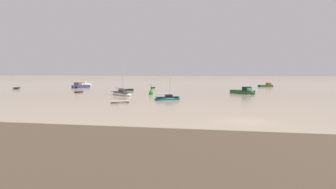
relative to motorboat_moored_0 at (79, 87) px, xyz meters
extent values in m
plane|color=tan|center=(45.90, -53.95, -0.38)|extent=(800.00, 800.00, 0.00)
cube|color=navy|center=(0.26, 1.01, -0.11)|extent=(3.69, 6.07, 1.11)
cone|color=navy|center=(-0.48, -1.85, -0.11)|extent=(2.60, 2.27, 2.23)
cube|color=brown|center=(0.24, 0.95, 0.31)|extent=(3.76, 6.20, 0.12)
cube|color=brown|center=(-0.08, -0.30, 0.88)|extent=(2.05, 1.76, 0.87)
cube|color=#384751|center=(-0.25, -0.95, 0.95)|extent=(1.71, 0.72, 0.69)
cube|color=black|center=(0.95, 3.69, 0.06)|extent=(0.52, 0.45, 0.79)
ellipsoid|color=black|center=(10.22, -19.16, -0.28)|extent=(1.55, 3.18, 0.48)
cube|color=brown|center=(10.22, -19.16, -0.07)|extent=(1.49, 2.94, 0.06)
cube|color=brown|center=(10.22, -19.16, -0.14)|extent=(0.96, 0.35, 0.05)
ellipsoid|color=white|center=(23.07, -25.43, -0.15)|extent=(6.39, 5.95, 1.15)
cube|color=#33383F|center=(23.07, -25.43, 0.31)|extent=(5.50, 5.13, 0.12)
cube|color=#33383F|center=(23.32, -25.65, 0.63)|extent=(1.96, 1.92, 0.41)
cylinder|color=#B7BABF|center=(23.53, -25.83, 3.59)|extent=(0.12, 0.12, 6.33)
cylinder|color=beige|center=(22.44, -24.88, 1.05)|extent=(2.92, 2.59, 0.23)
cube|color=white|center=(-6.72, 18.10, -0.18)|extent=(2.46, 4.42, 0.82)
cone|color=white|center=(-7.11, 15.95, -0.18)|extent=(1.85, 1.58, 1.65)
cube|color=silver|center=(-6.73, 18.05, 0.13)|extent=(2.51, 4.52, 0.09)
cube|color=silver|center=(-6.90, 17.12, 0.55)|extent=(1.46, 1.22, 0.64)
cube|color=#384751|center=(-6.99, 16.62, 0.60)|extent=(1.27, 0.45, 0.51)
cube|color=black|center=(-6.35, 20.10, -0.06)|extent=(0.37, 0.31, 0.58)
ellipsoid|color=#23602D|center=(18.78, -10.20, -0.24)|extent=(4.16, 2.95, 0.63)
cube|color=black|center=(18.78, -10.20, 0.02)|extent=(3.86, 2.79, 0.08)
cube|color=black|center=(18.78, -10.20, -0.07)|extent=(0.76, 1.21, 0.06)
ellipsoid|color=#23602D|center=(-14.05, -9.31, -0.23)|extent=(3.10, 4.51, 0.68)
cube|color=black|center=(-14.05, -9.31, 0.06)|extent=(2.93, 4.18, 0.09)
cube|color=black|center=(-14.05, -9.31, -0.05)|extent=(1.31, 0.79, 0.07)
ellipsoid|color=#197084|center=(34.24, -33.49, -0.22)|extent=(4.82, 3.72, 0.82)
cube|color=black|center=(34.24, -33.49, 0.11)|extent=(4.14, 3.23, 0.08)
cube|color=black|center=(34.45, -33.37, 0.34)|extent=(1.40, 1.29, 0.29)
cylinder|color=#B7BABF|center=(34.61, -33.27, 2.44)|extent=(0.08, 0.08, 4.50)
cylinder|color=beige|center=(33.74, -33.80, 0.64)|extent=(2.32, 1.49, 0.16)
ellipsoid|color=gold|center=(23.23, 0.24, -0.25)|extent=(2.11, 3.99, 0.60)
cube|color=black|center=(23.23, 0.24, 0.01)|extent=(2.01, 3.69, 0.08)
cube|color=black|center=(23.23, 0.24, -0.08)|extent=(1.19, 0.49, 0.06)
cube|color=#23602D|center=(47.47, -15.82, -0.12)|extent=(5.32, 5.25, 1.04)
cone|color=#23602D|center=(49.46, -17.74, -0.12)|extent=(2.64, 2.65, 2.08)
cube|color=black|center=(47.52, -15.86, 0.27)|extent=(5.44, 5.37, 0.12)
cube|color=black|center=(48.38, -16.70, 0.80)|extent=(2.06, 2.07, 0.81)
cube|color=#384751|center=(48.84, -17.14, 0.86)|extent=(1.31, 1.33, 0.64)
cube|color=black|center=(45.62, -14.02, 0.03)|extent=(0.52, 0.52, 0.74)
ellipsoid|color=gray|center=(28.28, -40.23, -0.28)|extent=(3.06, 2.48, 0.47)
cube|color=silver|center=(28.28, -40.23, -0.08)|extent=(2.85, 2.34, 0.06)
cube|color=silver|center=(28.28, -40.23, -0.15)|extent=(0.66, 0.87, 0.05)
cube|color=#23602D|center=(56.47, 17.98, -0.16)|extent=(4.82, 3.51, 0.88)
cone|color=#23602D|center=(58.59, 18.93, -0.16)|extent=(1.99, 2.17, 1.76)
cube|color=brown|center=(56.51, 18.00, 0.16)|extent=(4.93, 3.58, 0.10)
cube|color=brown|center=(57.44, 18.41, 0.61)|extent=(1.54, 1.70, 0.68)
cube|color=#384751|center=(57.92, 18.63, 0.66)|extent=(0.77, 1.31, 0.54)
cube|color=black|center=(54.48, 17.09, -0.03)|extent=(0.39, 0.43, 0.62)
cylinder|color=#198C2D|center=(28.45, -22.33, -0.21)|extent=(0.90, 0.90, 0.70)
cone|color=#198C2D|center=(28.45, -22.33, 0.49)|extent=(0.72, 0.72, 0.70)
cylinder|color=black|center=(28.45, -22.33, 1.29)|extent=(0.10, 0.10, 0.90)
camera|label=1|loc=(44.16, -82.84, 4.23)|focal=31.72mm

